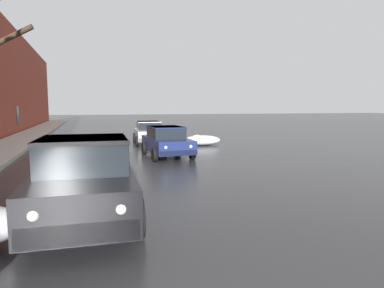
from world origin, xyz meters
name	(u,v)px	position (x,y,z in m)	size (l,w,h in m)	color
left_sidewalk_slab	(0,151)	(-6.13, 18.00, 0.08)	(2.48, 80.00, 0.16)	#A8A399
snow_bank_along_left_kerb	(201,140)	(4.84, 18.01, 0.30)	(2.34, 1.44, 0.63)	white
pickup_truck_black_approaching_near_lane	(86,176)	(-1.87, 5.99, 0.88)	(2.25, 5.48, 1.76)	black
sedan_darkblue_parked_kerbside_close	(167,141)	(1.75, 14.01, 0.75)	(1.95, 4.00, 1.42)	navy
sedan_silver_parked_kerbside_mid	(149,132)	(1.93, 19.81, 0.75)	(2.03, 3.99, 1.42)	#B7B7BC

